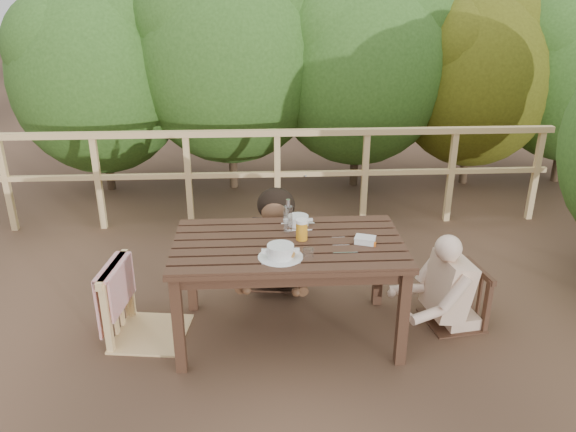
{
  "coord_description": "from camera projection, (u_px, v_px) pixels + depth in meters",
  "views": [
    {
      "loc": [
        -0.19,
        -3.41,
        2.34
      ],
      "look_at": [
        0.0,
        0.05,
        0.9
      ],
      "focal_mm": 34.94,
      "sensor_mm": 36.0,
      "label": 1
    }
  ],
  "objects": [
    {
      "name": "bottle",
      "position": [
        288.0,
        217.0,
        3.87
      ],
      "size": [
        0.06,
        0.06,
        0.26
      ],
      "primitive_type": "cylinder",
      "color": "silver",
      "rests_on": "table"
    },
    {
      "name": "railing",
      "position": [
        277.0,
        178.0,
        5.71
      ],
      "size": [
        5.6,
        0.1,
        1.01
      ],
      "primitive_type": "cube",
      "color": "#E1B979",
      "rests_on": "ground"
    },
    {
      "name": "chair_far",
      "position": [
        278.0,
        230.0,
        4.61
      ],
      "size": [
        0.52,
        0.52,
        0.93
      ],
      "primitive_type": "cube",
      "rotation": [
        0.0,
        0.0,
        -0.13
      ],
      "color": "#372216",
      "rests_on": "ground"
    },
    {
      "name": "soup_far",
      "position": [
        298.0,
        221.0,
        4.03
      ],
      "size": [
        0.25,
        0.25,
        0.08
      ],
      "primitive_type": "cylinder",
      "color": "white",
      "rests_on": "table"
    },
    {
      "name": "hedge_row",
      "position": [
        308.0,
        26.0,
        6.3
      ],
      "size": [
        6.6,
        1.6,
        3.8
      ],
      "primitive_type": null,
      "color": "#2D511B",
      "rests_on": "ground"
    },
    {
      "name": "butter_tub",
      "position": [
        365.0,
        241.0,
        3.75
      ],
      "size": [
        0.16,
        0.14,
        0.06
      ],
      "primitive_type": "cube",
      "rotation": [
        0.0,
        0.0,
        -0.35
      ],
      "color": "white",
      "rests_on": "table"
    },
    {
      "name": "diner_right",
      "position": [
        464.0,
        251.0,
        3.98
      ],
      "size": [
        0.65,
        0.56,
        1.18
      ],
      "primitive_type": null,
      "rotation": [
        0.0,
        0.0,
        1.72
      ],
      "color": "beige",
      "rests_on": "ground"
    },
    {
      "name": "chair_right",
      "position": [
        457.0,
        273.0,
        4.04
      ],
      "size": [
        0.46,
        0.46,
        0.81
      ],
      "primitive_type": "cube",
      "rotation": [
        0.0,
        0.0,
        -1.42
      ],
      "color": "#372216",
      "rests_on": "ground"
    },
    {
      "name": "woman",
      "position": [
        278.0,
        206.0,
        4.55
      ],
      "size": [
        0.62,
        0.73,
        1.34
      ],
      "primitive_type": null,
      "rotation": [
        0.0,
        0.0,
        3.01
      ],
      "color": "black",
      "rests_on": "ground"
    },
    {
      "name": "chair_left",
      "position": [
        145.0,
        271.0,
        3.84
      ],
      "size": [
        0.58,
        0.58,
        1.04
      ],
      "primitive_type": "cube",
      "rotation": [
        0.0,
        0.0,
        1.44
      ],
      "color": "#E1B979",
      "rests_on": "ground"
    },
    {
      "name": "ground",
      "position": [
        288.0,
        333.0,
        4.06
      ],
      "size": [
        60.0,
        60.0,
        0.0
      ],
      "primitive_type": "plane",
      "color": "brown",
      "rests_on": "ground"
    },
    {
      "name": "tumbler",
      "position": [
        308.0,
        255.0,
        3.53
      ],
      "size": [
        0.07,
        0.07,
        0.08
      ],
      "primitive_type": "cylinder",
      "color": "white",
      "rests_on": "table"
    },
    {
      "name": "table",
      "position": [
        288.0,
        290.0,
        3.92
      ],
      "size": [
        1.55,
        0.87,
        0.72
      ],
      "primitive_type": "cube",
      "color": "#372216",
      "rests_on": "ground"
    },
    {
      "name": "beer_glass",
      "position": [
        302.0,
        231.0,
        3.78
      ],
      "size": [
        0.08,
        0.08,
        0.16
      ],
      "primitive_type": "cylinder",
      "color": "orange",
      "rests_on": "table"
    },
    {
      "name": "bread_roll",
      "position": [
        284.0,
        254.0,
        3.54
      ],
      "size": [
        0.14,
        0.11,
        0.08
      ],
      "primitive_type": "ellipsoid",
      "color": "#AF7728",
      "rests_on": "table"
    },
    {
      "name": "soup_near",
      "position": [
        281.0,
        252.0,
        3.55
      ],
      "size": [
        0.29,
        0.29,
        0.1
      ],
      "primitive_type": "cylinder",
      "color": "white",
      "rests_on": "table"
    }
  ]
}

